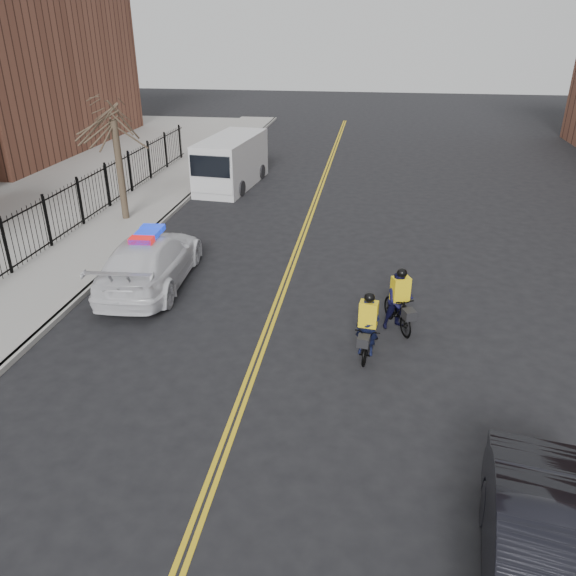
# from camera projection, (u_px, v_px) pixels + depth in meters

# --- Properties ---
(ground) EXTENTS (120.00, 120.00, 0.00)m
(ground) POSITION_uv_depth(u_px,v_px,m) (255.00, 365.00, 13.78)
(ground) COLOR black
(ground) RESTS_ON ground
(center_line_left) EXTENTS (0.10, 60.00, 0.01)m
(center_line_left) POSITION_uv_depth(u_px,v_px,m) (296.00, 248.00, 20.93)
(center_line_left) COLOR gold
(center_line_left) RESTS_ON ground
(center_line_right) EXTENTS (0.10, 60.00, 0.01)m
(center_line_right) POSITION_uv_depth(u_px,v_px,m) (300.00, 248.00, 20.91)
(center_line_right) COLOR gold
(center_line_right) RESTS_ON ground
(sidewalk) EXTENTS (3.00, 60.00, 0.15)m
(sidewalk) POSITION_uv_depth(u_px,v_px,m) (108.00, 236.00, 21.90)
(sidewalk) COLOR gray
(sidewalk) RESTS_ON ground
(curb) EXTENTS (0.20, 60.00, 0.15)m
(curb) POSITION_uv_depth(u_px,v_px,m) (145.00, 238.00, 21.70)
(curb) COLOR gray
(curb) RESTS_ON ground
(iron_fence) EXTENTS (0.12, 28.00, 2.00)m
(iron_fence) POSITION_uv_depth(u_px,v_px,m) (68.00, 211.00, 21.71)
(iron_fence) COLOR black
(iron_fence) RESTS_ON ground
(street_tree) EXTENTS (3.20, 3.20, 4.80)m
(street_tree) POSITION_uv_depth(u_px,v_px,m) (116.00, 136.00, 22.21)
(street_tree) COLOR #3B2F23
(street_tree) RESTS_ON sidewalk
(police_cruiser) EXTENTS (2.60, 5.73, 1.79)m
(police_cruiser) POSITION_uv_depth(u_px,v_px,m) (150.00, 261.00, 17.69)
(police_cruiser) COLOR white
(police_cruiser) RESTS_ON ground
(cargo_van) EXTENTS (2.69, 6.03, 2.45)m
(cargo_van) POSITION_uv_depth(u_px,v_px,m) (230.00, 163.00, 28.22)
(cargo_van) COLOR silver
(cargo_van) RESTS_ON ground
(cyclist_near) EXTENTS (0.83, 1.81, 1.71)m
(cyclist_near) POSITION_uv_depth(u_px,v_px,m) (367.00, 333.00, 14.03)
(cyclist_near) COLOR black
(cyclist_near) RESTS_ON ground
(cyclist_far) EXTENTS (1.13, 1.82, 1.78)m
(cyclist_far) POSITION_uv_depth(u_px,v_px,m) (399.00, 305.00, 15.18)
(cyclist_far) COLOR black
(cyclist_far) RESTS_ON ground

